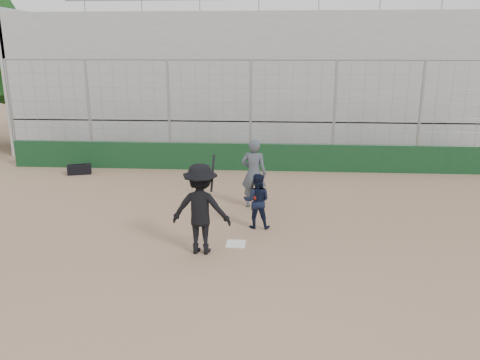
# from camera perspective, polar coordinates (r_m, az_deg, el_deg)

# --- Properties ---
(ground) EXTENTS (90.00, 90.00, 0.00)m
(ground) POSITION_cam_1_polar(r_m,az_deg,el_deg) (10.85, -0.52, -7.85)
(ground) COLOR brown
(ground) RESTS_ON ground
(home_plate) EXTENTS (0.44, 0.44, 0.02)m
(home_plate) POSITION_cam_1_polar(r_m,az_deg,el_deg) (10.84, -0.52, -7.79)
(home_plate) COLOR white
(home_plate) RESTS_ON ground
(backstop) EXTENTS (18.10, 0.25, 4.04)m
(backstop) POSITION_cam_1_polar(r_m,az_deg,el_deg) (17.27, 1.29, 4.33)
(backstop) COLOR #103218
(backstop) RESTS_ON ground
(bleachers) EXTENTS (20.25, 6.70, 6.98)m
(bleachers) POSITION_cam_1_polar(r_m,az_deg,el_deg) (21.94, 1.95, 11.88)
(bleachers) COLOR #999999
(bleachers) RESTS_ON ground
(tree_left) EXTENTS (4.48, 4.48, 7.00)m
(tree_left) POSITION_cam_1_polar(r_m,az_deg,el_deg) (24.02, -26.27, 14.16)
(tree_left) COLOR #351E13
(tree_left) RESTS_ON ground
(batter_at_plate) EXTENTS (1.35, 0.86, 2.13)m
(batter_at_plate) POSITION_cam_1_polar(r_m,az_deg,el_deg) (10.14, -4.79, -3.52)
(batter_at_plate) COLOR black
(batter_at_plate) RESTS_ON ground
(catcher_crouched) EXTENTS (0.71, 0.57, 0.97)m
(catcher_crouched) POSITION_cam_1_polar(r_m,az_deg,el_deg) (11.66, 2.06, -3.62)
(catcher_crouched) COLOR black
(catcher_crouched) RESTS_ON ground
(umpire) EXTENTS (0.80, 0.60, 1.78)m
(umpire) POSITION_cam_1_polar(r_m,az_deg,el_deg) (13.08, 1.68, 0.38)
(umpire) COLOR #434B55
(umpire) RESTS_ON ground
(equipment_bag) EXTENTS (0.88, 0.57, 0.39)m
(equipment_bag) POSITION_cam_1_polar(r_m,az_deg,el_deg) (17.81, -18.99, 1.24)
(equipment_bag) COLOR black
(equipment_bag) RESTS_ON ground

